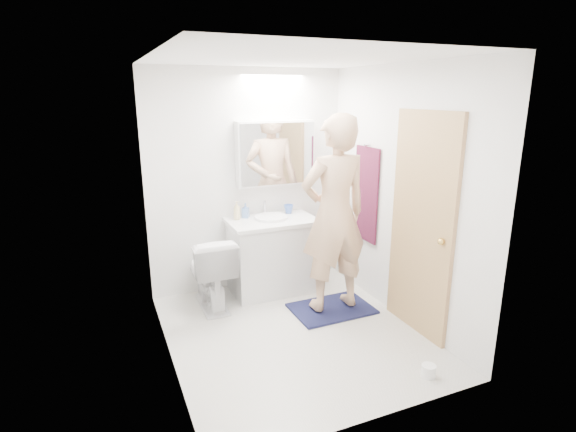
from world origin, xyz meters
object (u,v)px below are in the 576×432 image
toilet (210,271)px  toilet_paper_roll (428,371)px  medicine_cabinet (276,153)px  soap_bottle_a (237,210)px  toothbrush_cup (289,209)px  soap_bottle_b (245,211)px  person (334,215)px  vanity_cabinet (272,257)px

toilet → toilet_paper_roll: bearing=124.6°
toilet_paper_roll → medicine_cabinet: bearing=100.2°
soap_bottle_a → toothbrush_cup: soap_bottle_a is taller
soap_bottle_a → soap_bottle_b: bearing=15.7°
toilet_paper_roll → person: bearing=96.6°
toothbrush_cup → toilet_paper_roll: (0.26, -2.14, -0.82)m
person → soap_bottle_b: size_ratio=12.08×
vanity_cabinet → soap_bottle_a: 0.65m
toilet → toothbrush_cup: 1.14m
toilet → soap_bottle_a: soap_bottle_a is taller
toilet → soap_bottle_b: (0.49, 0.30, 0.52)m
vanity_cabinet → soap_bottle_b: soap_bottle_b is taller
soap_bottle_b → toilet_paper_roll: soap_bottle_b is taller
toilet → soap_bottle_a: (0.38, 0.27, 0.54)m
medicine_cabinet → toothbrush_cup: bearing=-20.5°
medicine_cabinet → person: size_ratio=0.46×
person → toilet_paper_roll: size_ratio=17.43×
soap_bottle_a → toilet_paper_roll: (0.87, -2.13, -0.87)m
person → soap_bottle_b: (-0.61, 0.88, -0.11)m
person → toothbrush_cup: (-0.11, 0.86, -0.14)m
vanity_cabinet → toothbrush_cup: bearing=31.4°
person → soap_bottle_a: 1.11m
soap_bottle_a → toothbrush_cup: (0.61, 0.01, -0.05)m
person → toilet_paper_roll: (0.15, -1.29, -0.96)m
medicine_cabinet → soap_bottle_b: size_ratio=5.54×
medicine_cabinet → soap_bottle_b: 0.71m
soap_bottle_b → toothbrush_cup: 0.50m
vanity_cabinet → toilet_paper_roll: 2.08m
person → medicine_cabinet: bearing=-75.6°
vanity_cabinet → soap_bottle_a: bearing=156.6°
vanity_cabinet → soap_bottle_b: bearing=143.1°
vanity_cabinet → toilet_paper_roll: bearing=-75.2°
soap_bottle_a → vanity_cabinet: bearing=-23.4°
soap_bottle_a → toilet_paper_roll: size_ratio=1.80×
toothbrush_cup → soap_bottle_b: bearing=177.7°
vanity_cabinet → person: 1.00m
vanity_cabinet → medicine_cabinet: medicine_cabinet is taller
toilet → medicine_cabinet: bearing=-158.4°
person → toilet: bearing=-28.4°
medicine_cabinet → toilet_paper_roll: bearing=-79.8°
soap_bottle_a → toothbrush_cup: size_ratio=1.86×
person → soap_bottle_a: size_ratio=9.66×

